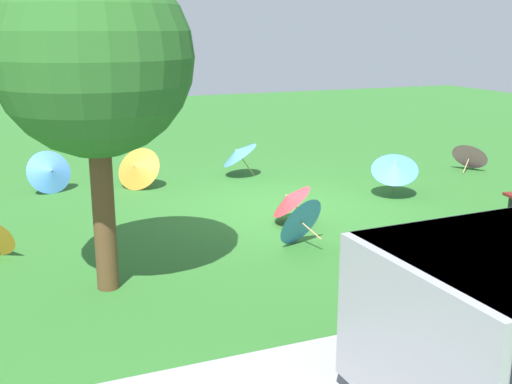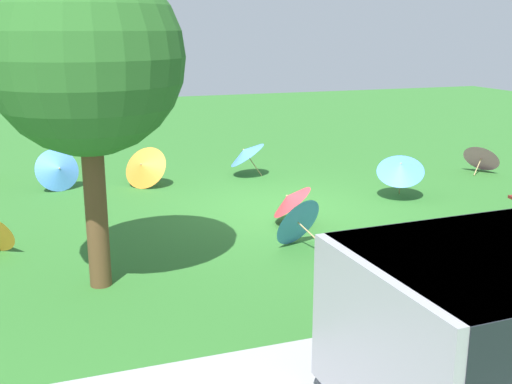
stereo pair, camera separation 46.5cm
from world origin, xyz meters
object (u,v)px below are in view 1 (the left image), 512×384
(parasol_pink_0, at_px, (471,154))
(parasol_blue_0, at_px, (395,166))
(shade_tree, at_px, (94,60))
(parasol_blue_2, at_px, (50,171))
(parasol_blue_3, at_px, (297,219))
(parasol_blue_1, at_px, (238,153))
(parasol_red_0, at_px, (289,199))
(parasol_orange_2, at_px, (137,167))

(parasol_pink_0, bearing_deg, parasol_blue_0, 24.15)
(shade_tree, distance_m, parasol_blue_2, 5.87)
(parasol_blue_3, bearing_deg, parasol_blue_1, -99.34)
(parasol_red_0, bearing_deg, parasol_blue_0, -163.42)
(shade_tree, xyz_separation_m, parasol_blue_2, (0.29, -5.32, -2.46))
(parasol_red_0, height_order, parasol_blue_0, parasol_blue_0)
(parasol_blue_0, distance_m, parasol_blue_2, 6.95)
(parasol_red_0, relative_size, parasol_blue_3, 1.01)
(parasol_red_0, height_order, parasol_blue_2, parasol_blue_2)
(parasol_orange_2, height_order, parasol_pink_0, parasol_orange_2)
(parasol_orange_2, bearing_deg, parasol_blue_3, 109.54)
(shade_tree, relative_size, parasol_red_0, 4.18)
(parasol_orange_2, relative_size, parasol_blue_3, 1.20)
(parasol_blue_0, height_order, parasol_blue_1, parasol_blue_0)
(parasol_blue_2, bearing_deg, parasol_blue_0, 155.22)
(shade_tree, relative_size, parasol_pink_0, 3.86)
(shade_tree, bearing_deg, parasol_red_0, -154.21)
(parasol_blue_2, distance_m, parasol_blue_3, 5.76)
(parasol_red_0, bearing_deg, parasol_blue_1, -96.71)
(parasol_orange_2, distance_m, parasol_blue_3, 4.73)
(parasol_blue_3, bearing_deg, parasol_orange_2, -70.46)
(parasol_orange_2, relative_size, parasol_pink_0, 1.09)
(parasol_red_0, distance_m, parasol_blue_3, 1.08)
(parasol_blue_0, distance_m, parasol_pink_0, 3.39)
(parasol_blue_2, bearing_deg, shade_tree, 93.10)
(parasol_red_0, distance_m, parasol_blue_1, 3.68)
(parasol_blue_1, relative_size, parasol_orange_2, 0.94)
(parasol_blue_1, bearing_deg, parasol_red_0, 83.29)
(parasol_red_0, bearing_deg, parasol_orange_2, -60.77)
(parasol_blue_0, distance_m, parasol_blue_1, 3.63)
(parasol_blue_0, relative_size, parasol_orange_2, 1.08)
(shade_tree, xyz_separation_m, parasol_orange_2, (-1.42, -5.04, -2.46))
(parasol_blue_0, distance_m, parasol_blue_3, 3.53)
(parasol_red_0, bearing_deg, parasol_pink_0, -159.27)
(parasol_blue_0, relative_size, parasol_pink_0, 1.18)
(parasol_blue_1, height_order, parasol_blue_3, parasol_blue_1)
(parasol_blue_1, relative_size, parasol_blue_3, 1.13)
(parasol_pink_0, bearing_deg, parasol_blue_1, -15.44)
(parasol_red_0, distance_m, parasol_blue_2, 5.19)
(parasol_blue_3, bearing_deg, shade_tree, 11.14)
(parasol_blue_2, distance_m, parasol_orange_2, 1.73)
(shade_tree, distance_m, parasol_blue_1, 6.89)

